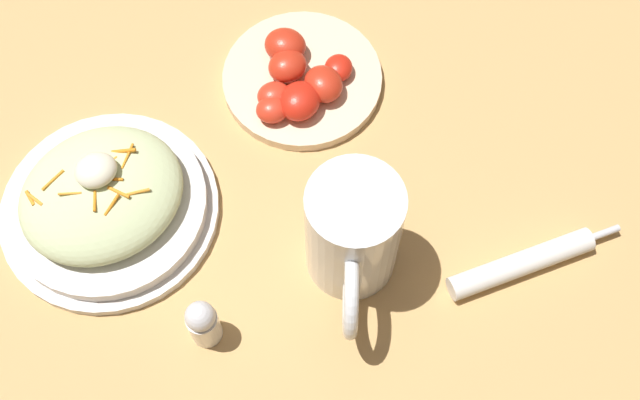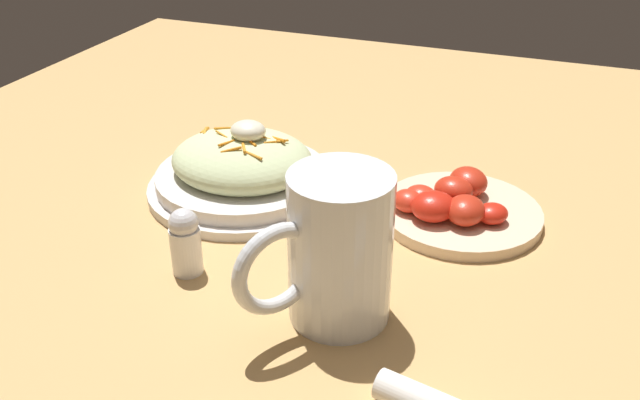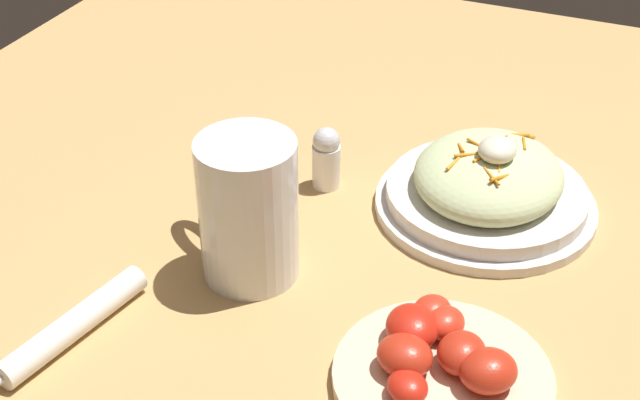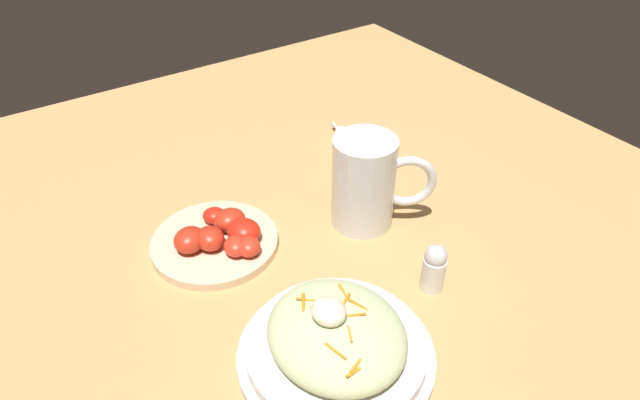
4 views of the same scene
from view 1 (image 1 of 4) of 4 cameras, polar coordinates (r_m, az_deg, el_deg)
The scene contains 6 objects.
ground_plane at distance 0.92m, azimuth -5.06°, elevation 2.31°, with size 1.43×1.43×0.00m, color tan.
salad_plate at distance 0.90m, azimuth -14.78°, elevation 0.00°, with size 0.24×0.24×0.09m.
beer_mug at distance 0.81m, azimuth 2.28°, elevation -2.59°, with size 0.11×0.14×0.15m.
napkin_roll at distance 0.88m, azimuth 13.95°, elevation -4.30°, with size 0.20×0.06×0.03m.
tomato_plate at distance 0.96m, azimuth -1.40°, elevation 8.43°, with size 0.19×0.19×0.05m.
salt_shaker at distance 0.82m, azimuth -8.17°, elevation -8.47°, with size 0.03×0.03×0.07m.
Camera 1 is at (-0.16, -0.40, 0.81)m, focal length 45.87 mm.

